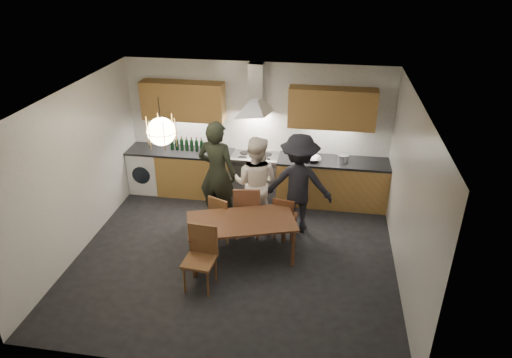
# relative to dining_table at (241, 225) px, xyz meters

# --- Properties ---
(ground) EXTENTS (5.00, 5.00, 0.00)m
(ground) POSITION_rel_dining_table_xyz_m (-0.11, 0.03, -0.61)
(ground) COLOR black
(ground) RESTS_ON ground
(room_shell) EXTENTS (5.02, 4.52, 2.61)m
(room_shell) POSITION_rel_dining_table_xyz_m (-0.11, 0.03, 1.10)
(room_shell) COLOR white
(room_shell) RESTS_ON ground
(counter_run) EXTENTS (5.00, 0.62, 0.90)m
(counter_run) POSITION_rel_dining_table_xyz_m (-0.09, 1.98, -0.16)
(counter_run) COLOR tan
(counter_run) RESTS_ON ground
(range_stove) EXTENTS (0.90, 0.60, 0.92)m
(range_stove) POSITION_rel_dining_table_xyz_m (-0.11, 1.97, -0.17)
(range_stove) COLOR silver
(range_stove) RESTS_ON ground
(wall_fixtures) EXTENTS (4.30, 0.54, 1.10)m
(wall_fixtures) POSITION_rel_dining_table_xyz_m (-0.11, 2.09, 1.26)
(wall_fixtures) COLOR #B88846
(wall_fixtures) RESTS_ON ground
(pendant_lamp) EXTENTS (0.43, 0.43, 0.70)m
(pendant_lamp) POSITION_rel_dining_table_xyz_m (-1.11, -0.07, 1.49)
(pendant_lamp) COLOR black
(pendant_lamp) RESTS_ON ground
(dining_table) EXTENTS (1.81, 1.29, 0.69)m
(dining_table) POSITION_rel_dining_table_xyz_m (0.00, 0.00, 0.00)
(dining_table) COLOR brown
(dining_table) RESTS_ON ground
(chair_back_left) EXTENTS (0.49, 0.49, 0.83)m
(chair_back_left) POSITION_rel_dining_table_xyz_m (-0.42, 0.45, -0.14)
(chair_back_left) COLOR brown
(chair_back_left) RESTS_ON ground
(chair_back_mid) EXTENTS (0.49, 0.49, 0.97)m
(chair_back_mid) POSITION_rel_dining_table_xyz_m (-0.02, 0.59, -0.06)
(chair_back_mid) COLOR brown
(chair_back_mid) RESTS_ON ground
(chair_back_right) EXTENTS (0.41, 0.41, 0.79)m
(chair_back_right) POSITION_rel_dining_table_xyz_m (0.60, 0.64, -0.16)
(chair_back_right) COLOR brown
(chair_back_right) RESTS_ON ground
(chair_front) EXTENTS (0.46, 0.46, 0.95)m
(chair_front) POSITION_rel_dining_table_xyz_m (-0.45, -0.70, -0.07)
(chair_front) COLOR brown
(chair_front) RESTS_ON ground
(person_left) EXTENTS (0.77, 0.59, 1.90)m
(person_left) POSITION_rel_dining_table_xyz_m (-0.61, 1.01, 0.34)
(person_left) COLOR black
(person_left) RESTS_ON ground
(person_mid) EXTENTS (0.89, 0.73, 1.67)m
(person_mid) POSITION_rel_dining_table_xyz_m (0.06, 0.99, 0.23)
(person_mid) COLOR white
(person_mid) RESTS_ON ground
(person_right) EXTENTS (1.15, 0.69, 1.76)m
(person_right) POSITION_rel_dining_table_xyz_m (0.79, 0.99, 0.27)
(person_right) COLOR black
(person_right) RESTS_ON ground
(mixing_bowl) EXTENTS (0.33, 0.33, 0.07)m
(mixing_bowl) POSITION_rel_dining_table_xyz_m (0.99, 1.91, 0.32)
(mixing_bowl) COLOR #B2B2B6
(mixing_bowl) RESTS_ON counter_run
(stock_pot) EXTENTS (0.21, 0.21, 0.14)m
(stock_pot) POSITION_rel_dining_table_xyz_m (1.53, 1.94, 0.36)
(stock_pot) COLOR silver
(stock_pot) RESTS_ON counter_run
(wine_bottles) EXTENTS (0.66, 0.07, 0.28)m
(wine_bottles) POSITION_rel_dining_table_xyz_m (-1.45, 2.01, 0.43)
(wine_bottles) COLOR black
(wine_bottles) RESTS_ON counter_run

